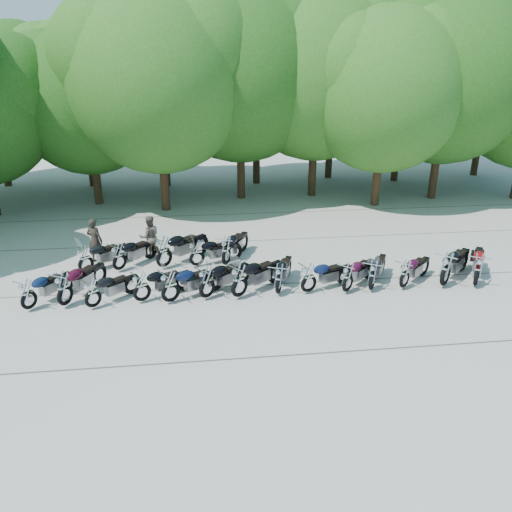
{
  "coord_description": "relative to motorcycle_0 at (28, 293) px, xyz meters",
  "views": [
    {
      "loc": [
        -1.87,
        -14.25,
        7.5
      ],
      "look_at": [
        0.0,
        1.5,
        1.1
      ],
      "focal_mm": 35.0,
      "sensor_mm": 36.0,
      "label": 1
    }
  ],
  "objects": [
    {
      "name": "motorcycle_10",
      "position": [
        11.18,
        0.07,
        0.03
      ],
      "size": [
        1.72,
        2.23,
        1.24
      ],
      "primitive_type": null,
      "rotation": [
        0.0,
        0.0,
        2.59
      ],
      "color": "black",
      "rests_on": "ground"
    },
    {
      "name": "tree_4",
      "position": [
        7.85,
        12.59,
        6.05
      ],
      "size": [
        9.13,
        9.13,
        11.2
      ],
      "color": "#3A2614",
      "rests_on": "ground"
    },
    {
      "name": "motorcycle_5",
      "position": [
        5.58,
        0.12,
        0.05
      ],
      "size": [
        2.2,
        1.99,
        1.29
      ],
      "primitive_type": null,
      "rotation": [
        0.0,
        0.0,
        2.26
      ],
      "color": "black",
      "rests_on": "ground"
    },
    {
      "name": "motorcycle_0",
      "position": [
        0.0,
        0.0,
        0.0
      ],
      "size": [
        1.7,
        2.08,
        1.18
      ],
      "primitive_type": null,
      "rotation": [
        0.0,
        0.0,
        2.54
      ],
      "color": "#0E1C3F",
      "rests_on": "ground"
    },
    {
      "name": "motorcycle_9",
      "position": [
        10.31,
        0.02,
        0.02
      ],
      "size": [
        2.0,
        1.97,
        1.22
      ],
      "primitive_type": null,
      "rotation": [
        0.0,
        0.0,
        2.34
      ],
      "color": "#400822",
      "rests_on": "ground"
    },
    {
      "name": "motorcycle_14",
      "position": [
        1.22,
        2.73,
        0.02
      ],
      "size": [
        2.07,
        1.92,
        1.23
      ],
      "primitive_type": null,
      "rotation": [
        0.0,
        0.0,
        2.29
      ],
      "color": "black",
      "rests_on": "ground"
    },
    {
      "name": "motorcycle_8",
      "position": [
        8.99,
        0.14,
        0.02
      ],
      "size": [
        2.23,
        1.43,
        1.21
      ],
      "primitive_type": null,
      "rotation": [
        0.0,
        0.0,
        1.97
      ],
      "color": "#0C1638",
      "rests_on": "ground"
    },
    {
      "name": "tree_7",
      "position": [
        18.51,
        11.29,
        5.8
      ],
      "size": [
        8.79,
        8.79,
        10.79
      ],
      "color": "#3A2614",
      "rests_on": "ground"
    },
    {
      "name": "motorcycle_6",
      "position": [
        6.65,
        0.05,
        0.1
      ],
      "size": [
        2.37,
        2.08,
        1.37
      ],
      "primitive_type": null,
      "rotation": [
        0.0,
        0.0,
        2.23
      ],
      "color": "black",
      "rests_on": "ground"
    },
    {
      "name": "tree_2",
      "position": [
        0.06,
        12.34,
        4.72
      ],
      "size": [
        7.31,
        7.31,
        8.97
      ],
      "color": "#3A2614",
      "rests_on": "ground"
    },
    {
      "name": "motorcycle_7",
      "position": [
        7.98,
        0.17,
        0.03
      ],
      "size": [
        1.41,
        2.29,
        1.24
      ],
      "primitive_type": null,
      "rotation": [
        0.0,
        0.0,
        2.77
      ],
      "color": "black",
      "rests_on": "ground"
    },
    {
      "name": "tree_15",
      "position": [
        23.92,
        16.53,
        6.44
      ],
      "size": [
        9.67,
        9.67,
        11.86
      ],
      "color": "#3A2614",
      "rests_on": "ground"
    },
    {
      "name": "tree_14",
      "position": [
        17.99,
        15.6,
        5.24
      ],
      "size": [
        8.02,
        8.02,
        9.84
      ],
      "color": "#3A2614",
      "rests_on": "ground"
    },
    {
      "name": "tree_6",
      "position": [
        14.86,
        10.32,
        5.22
      ],
      "size": [
        8.0,
        8.0,
        9.82
      ],
      "color": "#3A2614",
      "rests_on": "ground"
    },
    {
      "name": "motorcycle_18",
      "position": [
        6.39,
        2.83,
        0.08
      ],
      "size": [
        1.73,
        2.42,
        1.33
      ],
      "primitive_type": null,
      "rotation": [
        0.0,
        0.0,
        2.66
      ],
      "color": "black",
      "rests_on": "ground"
    },
    {
      "name": "motorcycle_3",
      "position": [
        3.49,
        0.12,
        0.01
      ],
      "size": [
        2.18,
        1.62,
        1.21
      ],
      "primitive_type": null,
      "rotation": [
        0.0,
        0.0,
        2.09
      ],
      "color": "black",
      "rests_on": "ground"
    },
    {
      "name": "motorcycle_11",
      "position": [
        12.34,
        0.1,
        0.0
      ],
      "size": [
        2.0,
        1.87,
        1.19
      ],
      "primitive_type": null,
      "rotation": [
        0.0,
        0.0,
        2.29
      ],
      "color": "#3A0721",
      "rests_on": "ground"
    },
    {
      "name": "motorcycle_17",
      "position": [
        5.28,
        2.86,
        0.01
      ],
      "size": [
        2.22,
        1.34,
        1.2
      ],
      "primitive_type": null,
      "rotation": [
        0.0,
        0.0,
        1.92
      ],
      "color": "black",
      "rests_on": "ground"
    },
    {
      "name": "rider_0",
      "position": [
        1.4,
        3.83,
        0.3
      ],
      "size": [
        0.76,
        0.65,
        1.77
      ],
      "primitive_type": "imported",
      "rotation": [
        0.0,
        0.0,
        2.72
      ],
      "color": "black",
      "rests_on": "ground"
    },
    {
      "name": "motorcycle_15",
      "position": [
        2.42,
        2.81,
        0.03
      ],
      "size": [
        1.95,
        2.07,
        1.23
      ],
      "primitive_type": null,
      "rotation": [
        0.0,
        0.0,
        2.41
      ],
      "color": "black",
      "rests_on": "ground"
    },
    {
      "name": "tree_12",
      "position": [
        9.11,
        15.97,
        5.13
      ],
      "size": [
        7.88,
        7.88,
        9.67
      ],
      "color": "#3A2614",
      "rests_on": "ground"
    },
    {
      "name": "tree_10",
      "position": [
        -0.98,
        16.47,
        5.07
      ],
      "size": [
        7.78,
        7.78,
        9.55
      ],
      "color": "#3A2614",
      "rests_on": "ground"
    },
    {
      "name": "tree_3",
      "position": [
        3.74,
        10.74,
        5.73
      ],
      "size": [
        8.7,
        8.7,
        10.67
      ],
      "color": "#3A2614",
      "rests_on": "ground"
    },
    {
      "name": "tree_11",
      "position": [
        3.55,
        15.93,
        4.91
      ],
      "size": [
        7.56,
        7.56,
        9.28
      ],
      "color": "#3A2614",
      "rests_on": "ground"
    },
    {
      "name": "tree_13",
      "position": [
        14.0,
        16.98,
        5.45
      ],
      "size": [
        8.31,
        8.31,
        10.2
      ],
      "color": "#3A2614",
      "rests_on": "ground"
    },
    {
      "name": "motorcycle_4",
      "position": [
        4.41,
        -0.05,
        0.05
      ],
      "size": [
        2.34,
        1.69,
        1.29
      ],
      "primitive_type": null,
      "rotation": [
        0.0,
        0.0,
        2.06
      ],
      "color": "black",
      "rests_on": "ground"
    },
    {
      "name": "motorcycle_16",
      "position": [
        4.05,
        2.87,
        0.13
      ],
      "size": [
        2.42,
        2.28,
        1.44
      ],
      "primitive_type": null,
      "rotation": [
        0.0,
        0.0,
        2.3
      ],
      "color": "black",
      "rests_on": "ground"
    },
    {
      "name": "tree_5",
      "position": [
        11.92,
        12.71,
        5.98
      ],
      "size": [
        9.04,
        9.04,
        11.1
      ],
      "color": "#3A2614",
      "rests_on": "ground"
    },
    {
      "name": "motorcycle_12",
      "position": [
        13.79,
        0.08,
        0.13
      ],
      "size": [
        2.37,
        2.32,
        1.44
      ],
      "primitive_type": null,
      "rotation": [
        0.0,
        0.0,
        2.34
      ],
      "color": "black",
      "rests_on": "ground"
    },
    {
      "name": "rider_1",
      "position": [
        3.46,
        4.1,
        0.27
      ],
      "size": [
        0.97,
        0.84,
        1.72
      ],
      "primitive_type": "imported",
      "rotation": [
        0.0,
        0.0,
        3.4
      ],
      "color": "brown",
      "rests_on": "ground"
    },
    {
      "name": "motorcycle_13",
      "position": [
        14.88,
        -0.02,
        0.1
      ],
      "size": [
        1.89,
        2.47,
        1.38
      ],
      "primitive_type": null,
      "rotation": [
        0.0,
        0.0,
        2.6
      ],
      "color": "#97050A",
      "rests_on": "ground"
    },
    {
      "name": "motorcycle_2",
      "position": [
        1.98,
        -0.12,
        -0.02
      ],
      "size": [
        1.94,
        1.8,
        1.15
      ],
      "primitive_type": null,
      "rotation": [
        0.0,
        0.0,
        2.29
      ],
      "color": "black",
      "rests_on": "ground"
    },
    {
      "name": "motorcycle_1",
      "position": [
        1.08,
        0.13,
        0.08
      ],
      "size": [
        1.73,
        2.45,
        1.34
      ],
      "primitive_type": null,
      "rotation": [
        0.0,
        0.0,
        2.67
      ],
      "color": "#3B0819",
      "rests_on": "ground"
    },
    {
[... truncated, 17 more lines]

